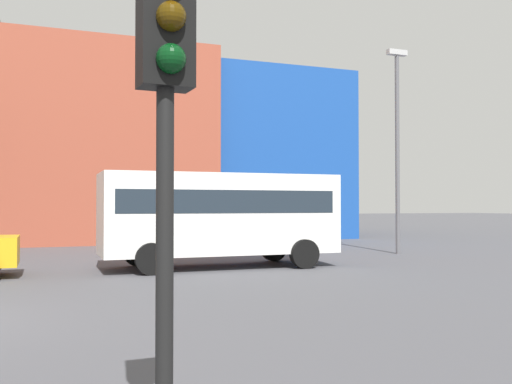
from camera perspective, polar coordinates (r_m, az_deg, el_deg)
white_bus at (r=16.66m, az=-3.72°, el=-2.02°), size 6.80×2.62×2.72m
traffic_light_near_right at (r=3.91m, az=-9.03°, el=10.00°), size 0.37×0.37×3.50m
street_lamp at (r=22.09m, az=14.04°, el=5.34°), size 0.80×0.24×7.70m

